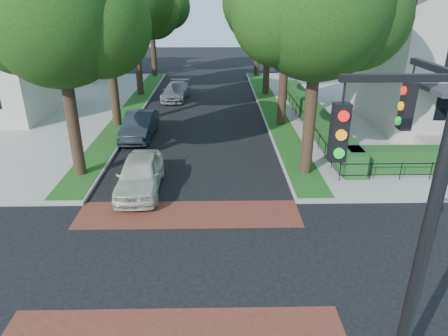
{
  "coord_description": "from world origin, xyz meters",
  "views": [
    {
      "loc": [
        1.16,
        -10.89,
        8.15
      ],
      "look_at": [
        1.45,
        4.2,
        1.6
      ],
      "focal_mm": 32.0,
      "sensor_mm": 36.0,
      "label": 1
    }
  ],
  "objects_px": {
    "parked_car_rear": "(176,91)",
    "traffic_signal": "(418,198)",
    "parked_car_middle": "(139,126)",
    "parked_car_front": "(140,174)"
  },
  "relations": [
    {
      "from": "parked_car_rear",
      "to": "traffic_signal",
      "type": "bearing_deg",
      "value": -69.7
    },
    {
      "from": "parked_car_middle",
      "to": "parked_car_rear",
      "type": "bearing_deg",
      "value": 84.02
    },
    {
      "from": "parked_car_front",
      "to": "parked_car_middle",
      "type": "distance_m",
      "value": 7.44
    },
    {
      "from": "parked_car_front",
      "to": "parked_car_rear",
      "type": "height_order",
      "value": "parked_car_front"
    },
    {
      "from": "traffic_signal",
      "to": "parked_car_front",
      "type": "relative_size",
      "value": 1.71
    },
    {
      "from": "traffic_signal",
      "to": "parked_car_rear",
      "type": "xyz_separation_m",
      "value": [
        -7.19,
        27.13,
        -4.02
      ]
    },
    {
      "from": "parked_car_middle",
      "to": "parked_car_rear",
      "type": "height_order",
      "value": "parked_car_middle"
    },
    {
      "from": "parked_car_front",
      "to": "parked_car_middle",
      "type": "xyz_separation_m",
      "value": [
        -1.3,
        7.32,
        -0.01
      ]
    },
    {
      "from": "traffic_signal",
      "to": "parked_car_front",
      "type": "height_order",
      "value": "traffic_signal"
    },
    {
      "from": "traffic_signal",
      "to": "parked_car_rear",
      "type": "height_order",
      "value": "traffic_signal"
    }
  ]
}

